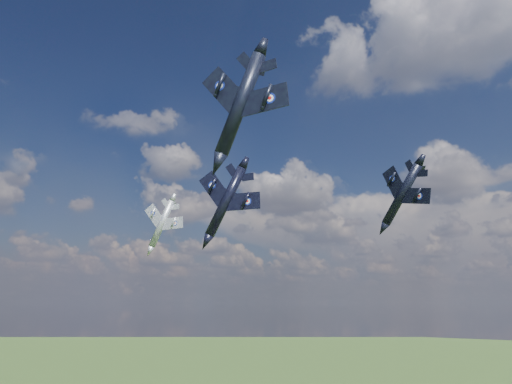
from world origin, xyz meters
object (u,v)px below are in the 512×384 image
Objects in this scene: jet_lead_navy at (226,201)px; jet_left_silver at (162,224)px; jet_right_navy at (240,104)px; jet_high_navy at (402,194)px.

jet_left_silver is at bearing 126.64° from jet_lead_navy.
jet_lead_navy is 23.21m from jet_right_navy.
jet_right_navy reaches higher than jet_lead_navy.
jet_lead_navy is at bearing 118.97° from jet_right_navy.
jet_left_silver reaches higher than jet_lead_navy.
jet_high_navy is at bearing -5.29° from jet_left_silver.
jet_right_navy is at bearing -70.25° from jet_lead_navy.
jet_high_navy reaches higher than jet_lead_navy.
jet_left_silver is (-46.66, -9.62, -2.17)m from jet_high_navy.
jet_lead_navy is 0.88× the size of jet_high_navy.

